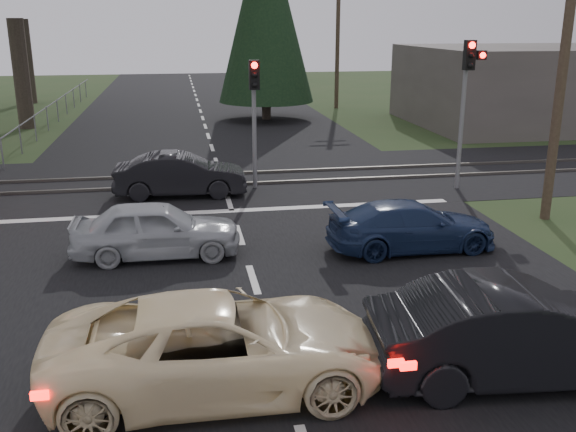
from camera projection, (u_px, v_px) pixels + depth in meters
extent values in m
plane|color=#273C1B|center=(274.00, 348.00, 10.74)|extent=(120.00, 120.00, 0.00)
cube|color=black|center=(227.00, 195.00, 20.17)|extent=(14.00, 100.00, 0.01)
cube|color=black|center=(222.00, 180.00, 22.05)|extent=(120.00, 8.00, 0.01)
cube|color=silver|center=(232.00, 211.00, 18.47)|extent=(13.00, 0.35, 0.00)
cube|color=#59544C|center=(224.00, 184.00, 21.29)|extent=(120.00, 0.12, 0.10)
cube|color=#59544C|center=(220.00, 174.00, 22.79)|extent=(120.00, 0.12, 0.10)
cylinder|color=slate|center=(461.00, 131.00, 20.46)|extent=(0.14, 0.14, 3.80)
cube|color=black|center=(469.00, 55.00, 19.61)|extent=(0.32, 0.24, 0.90)
sphere|color=#FF0C07|center=(472.00, 45.00, 19.40)|extent=(0.20, 0.20, 0.20)
sphere|color=black|center=(471.00, 55.00, 19.49)|extent=(0.18, 0.18, 0.18)
sphere|color=black|center=(471.00, 65.00, 19.57)|extent=(0.18, 0.18, 0.18)
cube|color=black|center=(481.00, 55.00, 19.67)|extent=(0.28, 0.22, 0.28)
sphere|color=#FF0C07|center=(483.00, 55.00, 19.56)|extent=(0.18, 0.18, 0.18)
cylinder|color=slate|center=(254.00, 139.00, 20.62)|extent=(0.14, 0.14, 3.20)
cube|color=black|center=(254.00, 75.00, 19.85)|extent=(0.32, 0.24, 0.90)
sphere|color=#FF0C07|center=(255.00, 65.00, 19.64)|extent=(0.20, 0.20, 0.20)
sphere|color=black|center=(255.00, 75.00, 19.73)|extent=(0.18, 0.18, 0.18)
sphere|color=black|center=(255.00, 85.00, 19.82)|extent=(0.18, 0.18, 0.18)
cylinder|color=#4C3D2D|center=(565.00, 51.00, 16.47)|extent=(0.26, 0.26, 9.00)
cylinder|color=#4C3D2D|center=(338.00, 34.00, 39.10)|extent=(0.26, 0.26, 9.00)
cylinder|color=#4C3D2D|center=(276.00, 29.00, 62.67)|extent=(0.26, 0.26, 9.00)
cylinder|color=#473D33|center=(21.00, 74.00, 32.06)|extent=(0.80, 0.80, 5.40)
cylinder|color=#473D33|center=(27.00, 62.00, 42.10)|extent=(0.80, 0.80, 5.40)
cylinder|color=#473D33|center=(266.00, 101.00, 35.53)|extent=(0.50, 0.50, 2.00)
cone|color=black|center=(265.00, 6.00, 34.08)|extent=(5.20, 5.20, 10.00)
cube|color=#59514C|center=(548.00, 85.00, 33.83)|extent=(14.00, 10.00, 4.00)
imported|color=#FFE9B6|center=(220.00, 345.00, 9.38)|extent=(5.04, 2.33, 1.40)
imported|color=black|center=(520.00, 333.00, 9.65)|extent=(4.68, 1.96, 1.50)
imported|color=#A9ADB1|center=(156.00, 230.00, 14.74)|extent=(3.86, 1.61, 1.31)
imported|color=#19284B|center=(411.00, 226.00, 15.21)|extent=(4.07, 1.76, 1.17)
imported|color=black|center=(181.00, 175.00, 19.91)|extent=(4.11, 1.61, 1.33)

